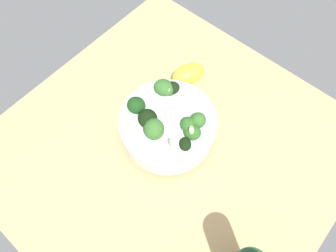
% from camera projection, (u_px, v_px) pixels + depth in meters
% --- Properties ---
extents(ground_plane, '(0.66, 0.66, 0.04)m').
position_uv_depth(ground_plane, '(170.00, 151.00, 0.67)').
color(ground_plane, tan).
extents(bowl_of_broccoli, '(0.19, 0.19, 0.10)m').
position_uv_depth(bowl_of_broccoli, '(168.00, 124.00, 0.63)').
color(bowl_of_broccoli, white).
rests_on(bowl_of_broccoli, ground_plane).
extents(lemon_wedge, '(0.09, 0.08, 0.04)m').
position_uv_depth(lemon_wedge, '(188.00, 74.00, 0.72)').
color(lemon_wedge, yellow).
rests_on(lemon_wedge, ground_plane).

